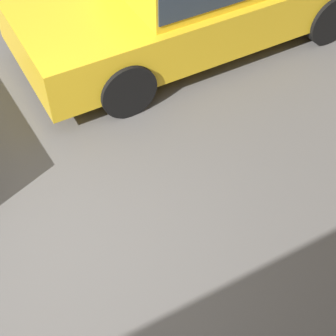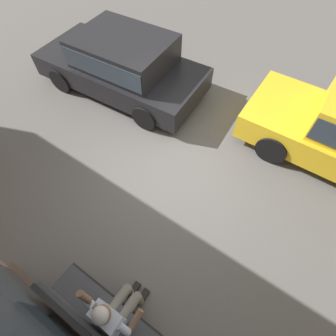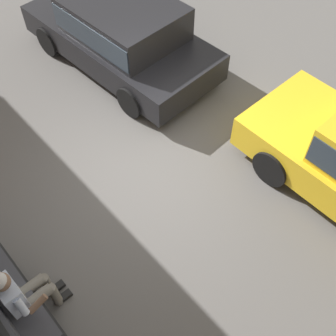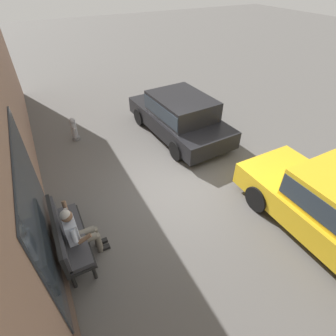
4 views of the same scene
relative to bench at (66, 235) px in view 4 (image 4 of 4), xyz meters
name	(u,v)px [view 4 (image 4 of 4)]	position (x,y,z in m)	size (l,w,h in m)	color
ground_plane	(175,188)	(0.78, -2.90, -0.59)	(60.00, 60.00, 0.00)	#565451
building_facade	(1,143)	(0.78, 0.50, 1.87)	(18.00, 0.51, 4.93)	#93705B
bench	(66,235)	(0.00, 0.00, 0.00)	(1.74, 0.55, 1.02)	black
person_on_phone	(78,232)	(-0.14, -0.22, 0.13)	(0.73, 0.74, 1.35)	#6B665B
parked_car_mid	(180,114)	(3.22, -4.40, 0.19)	(4.29, 2.15, 1.44)	black
fire_hydrant	(74,129)	(4.56, -1.05, -0.20)	(0.38, 0.26, 0.81)	slate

